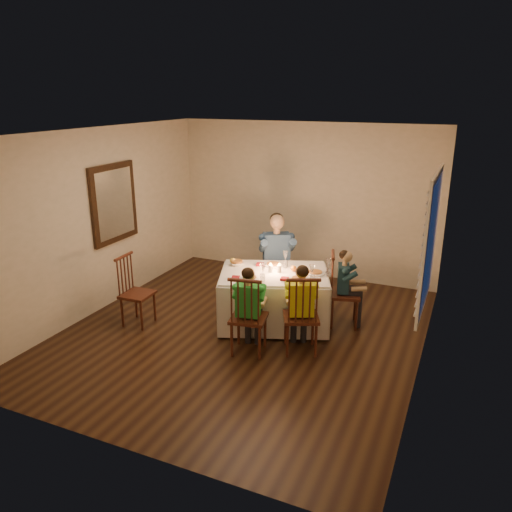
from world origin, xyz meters
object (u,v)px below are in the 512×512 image
at_px(chair_end, 343,324).
at_px(child_teal, 343,324).
at_px(chair_extra, 140,323).
at_px(chair_adult, 276,300).
at_px(dining_table, 274,287).
at_px(chair_near_right, 300,350).
at_px(child_green, 249,351).
at_px(child_yellow, 300,350).
at_px(chair_near_left, 249,351).
at_px(adult, 276,300).
at_px(serving_bowl, 237,263).

height_order(chair_end, child_teal, child_teal).
bearing_deg(chair_extra, child_teal, -69.48).
bearing_deg(chair_adult, dining_table, -100.64).
height_order(chair_near_right, child_teal, child_teal).
relative_size(child_green, child_yellow, 0.98).
relative_size(dining_table, chair_near_left, 1.68).
relative_size(chair_near_right, child_green, 0.92).
bearing_deg(chair_adult, chair_near_right, -87.63).
xyz_separation_m(dining_table, chair_adult, (-0.27, 0.78, -0.54)).
bearing_deg(chair_extra, chair_near_left, -96.19).
bearing_deg(chair_near_left, chair_adult, -91.16).
height_order(chair_adult, child_green, child_green).
distance_m(chair_end, child_yellow, 0.98).
height_order(chair_near_left, adult, adult).
relative_size(chair_end, child_green, 0.92).
height_order(adult, serving_bowl, serving_bowl).
bearing_deg(chair_adult, child_yellow, -87.63).
xyz_separation_m(chair_adult, chair_near_left, (0.28, -1.63, 0.00)).
distance_m(adult, child_teal, 1.23).
relative_size(chair_extra, adult, 0.72).
height_order(dining_table, child_green, dining_table).
bearing_deg(child_green, chair_near_left, 34.07).
xyz_separation_m(child_green, child_yellow, (0.57, 0.28, 0.00)).
relative_size(chair_adult, chair_end, 1.00).
distance_m(chair_near_right, child_teal, 0.98).
distance_m(chair_adult, adult, 0.00).
distance_m(chair_adult, child_green, 1.66).
xyz_separation_m(dining_table, chair_extra, (-1.70, -0.75, -0.54)).
xyz_separation_m(chair_near_left, chair_extra, (-1.71, 0.11, 0.00)).
relative_size(chair_adult, chair_near_right, 1.00).
distance_m(chair_near_left, child_teal, 1.50).
height_order(adult, child_green, adult).
height_order(adult, child_yellow, adult).
bearing_deg(child_yellow, child_green, 1.90).
distance_m(child_teal, serving_bowl, 1.69).
bearing_deg(child_yellow, dining_table, -68.96).
height_order(chair_near_right, child_green, child_green).
xyz_separation_m(chair_near_left, child_green, (0.00, 0.00, 0.00)).
bearing_deg(child_green, chair_near_right, -164.91).
xyz_separation_m(chair_near_left, chair_end, (0.88, 1.21, 0.00)).
height_order(dining_table, child_teal, dining_table).
xyz_separation_m(chair_near_left, adult, (-0.28, 1.63, 0.00)).
height_order(child_green, serving_bowl, serving_bowl).
bearing_deg(chair_end, child_yellow, 145.99).
xyz_separation_m(child_yellow, child_teal, (0.31, 0.93, 0.00)).
bearing_deg(dining_table, chair_extra, -177.11).
height_order(adult, child_teal, adult).
relative_size(chair_near_left, child_yellow, 0.91).
relative_size(chair_near_left, adult, 0.75).
distance_m(chair_adult, child_yellow, 1.60).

